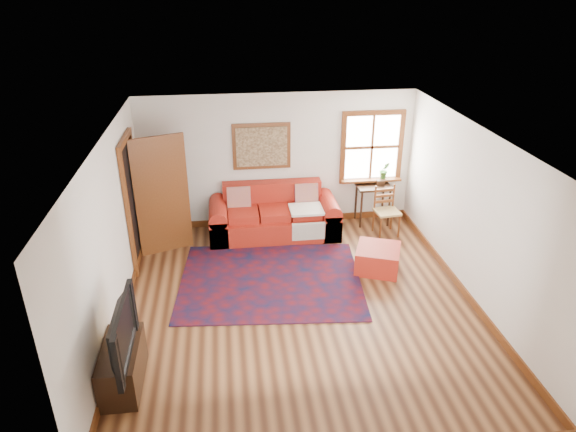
{
  "coord_description": "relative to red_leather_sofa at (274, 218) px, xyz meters",
  "views": [
    {
      "loc": [
        -0.96,
        -6.14,
        4.37
      ],
      "look_at": [
        -0.09,
        0.6,
        1.15
      ],
      "focal_mm": 32.0,
      "sensor_mm": 36.0,
      "label": 1
    }
  ],
  "objects": [
    {
      "name": "ground",
      "position": [
        0.13,
        -2.3,
        -0.3
      ],
      "size": [
        5.5,
        5.5,
        0.0
      ],
      "primitive_type": "plane",
      "color": "#422212",
      "rests_on": "ground"
    },
    {
      "name": "room_envelope",
      "position": [
        0.13,
        -2.28,
        1.35
      ],
      "size": [
        5.04,
        5.54,
        2.52
      ],
      "color": "silver",
      "rests_on": "ground"
    },
    {
      "name": "window",
      "position": [
        1.91,
        0.41,
        1.01
      ],
      "size": [
        1.18,
        0.2,
        1.38
      ],
      "color": "white",
      "rests_on": "ground"
    },
    {
      "name": "doorway",
      "position": [
        -2.07,
        -0.51,
        0.77
      ],
      "size": [
        0.89,
        1.08,
        2.14
      ],
      "color": "black",
      "rests_on": "ground"
    },
    {
      "name": "framed_artwork",
      "position": [
        -0.17,
        0.42,
        1.25
      ],
      "size": [
        1.05,
        0.07,
        0.85
      ],
      "color": "brown",
      "rests_on": "ground"
    },
    {
      "name": "persian_rug",
      "position": [
        -0.22,
        -1.62,
        -0.29
      ],
      "size": [
        2.99,
        2.48,
        0.02
      ],
      "primitive_type": "cube",
      "rotation": [
        0.0,
        0.0,
        -0.09
      ],
      "color": "#4E0B11",
      "rests_on": "ground"
    },
    {
      "name": "red_leather_sofa",
      "position": [
        0.0,
        0.0,
        0.0
      ],
      "size": [
        2.33,
        0.96,
        0.91
      ],
      "color": "#A62215",
      "rests_on": "ground"
    },
    {
      "name": "red_ottoman",
      "position": [
        1.53,
        -1.48,
        -0.11
      ],
      "size": [
        0.88,
        0.88,
        0.39
      ],
      "primitive_type": "cube",
      "rotation": [
        0.0,
        0.0,
        -0.38
      ],
      "color": "#A62215",
      "rests_on": "ground"
    },
    {
      "name": "side_table",
      "position": [
        1.91,
        0.23,
        0.34
      ],
      "size": [
        0.64,
        0.48,
        0.76
      ],
      "color": "black",
      "rests_on": "ground"
    },
    {
      "name": "ladder_back_chair",
      "position": [
        2.03,
        -0.24,
        0.18
      ],
      "size": [
        0.46,
        0.44,
        0.9
      ],
      "color": "tan",
      "rests_on": "ground"
    },
    {
      "name": "media_cabinet",
      "position": [
        -2.14,
        -3.62,
        -0.04
      ],
      "size": [
        0.42,
        0.94,
        0.52
      ],
      "primitive_type": "cube",
      "color": "black",
      "rests_on": "ground"
    },
    {
      "name": "television",
      "position": [
        -2.12,
        -3.77,
        0.54
      ],
      "size": [
        0.15,
        1.14,
        0.66
      ],
      "primitive_type": "imported",
      "rotation": [
        0.0,
        0.0,
        1.57
      ],
      "color": "black",
      "rests_on": "media_cabinet"
    },
    {
      "name": "candle_hurricane",
      "position": [
        -2.09,
        -3.23,
        0.3
      ],
      "size": [
        0.12,
        0.12,
        0.18
      ],
      "color": "silver",
      "rests_on": "media_cabinet"
    }
  ]
}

